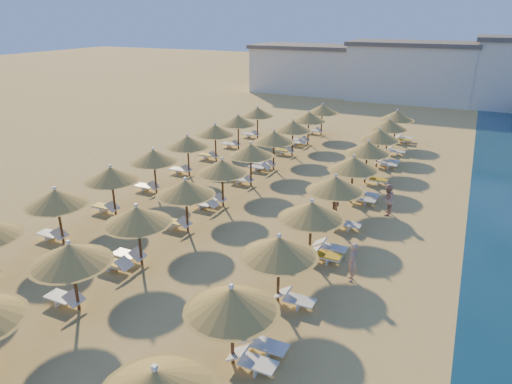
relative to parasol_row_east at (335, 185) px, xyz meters
The scene contains 9 objects.
ground 6.02m from the parasol_row_east, 130.47° to the right, with size 220.00×220.00×0.00m, color tan.
hotel_blocks 41.51m from the parasol_row_east, 91.00° to the left, with size 44.53×9.29×8.10m.
parasol_row_east is the anchor object (origin of this frame).
parasol_row_west 6.62m from the parasol_row_east, behind, with size 3.02×40.38×2.95m.
parasol_row_inland 11.57m from the parasol_row_east, behind, with size 3.02×29.17×2.95m.
loungers 5.35m from the parasol_row_east, behind, with size 14.41×38.92×0.66m.
beachgoer_a 5.42m from the parasol_row_east, 65.12° to the right, with size 0.63×0.41×1.72m, color tan.
beachgoer_c 2.05m from the parasol_row_east, 102.16° to the left, with size 1.00×0.42×1.70m, color tan.
beachgoer_b 3.87m from the parasol_row_east, 51.02° to the left, with size 0.87×0.68×1.79m, color tan.
Camera 1 is at (9.27, -17.24, 10.49)m, focal length 32.00 mm.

